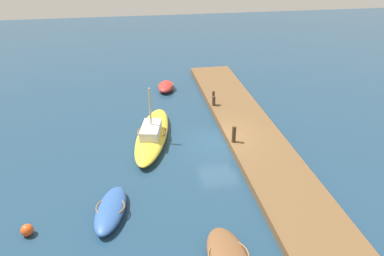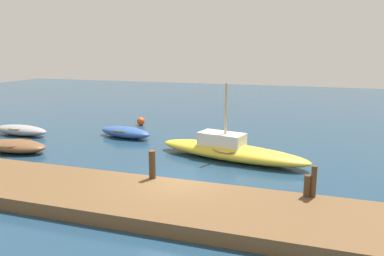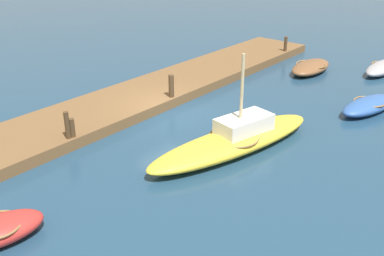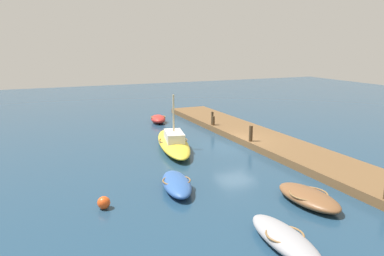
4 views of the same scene
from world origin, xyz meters
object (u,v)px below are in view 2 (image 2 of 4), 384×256
mooring_post_mid_east (307,186)px  mooring_post_east (314,182)px  sailboat_yellow (230,150)px  rowboat_brown (15,146)px  rowboat_grey (21,130)px  rowboat_blue (125,132)px  mooring_post_mid_west (152,165)px  marker_buoy (141,121)px

mooring_post_mid_east → mooring_post_east: mooring_post_east is taller
sailboat_yellow → rowboat_brown: size_ratio=2.23×
rowboat_grey → rowboat_blue: bearing=16.5°
rowboat_grey → mooring_post_east: 18.21m
mooring_post_mid_east → mooring_post_east: 0.25m
mooring_post_mid_west → marker_buoy: mooring_post_mid_west is taller
mooring_post_east → marker_buoy: 15.96m
mooring_post_mid_west → mooring_post_east: (5.76, 0.00, -0.00)m
mooring_post_east → sailboat_yellow: bearing=128.8°
rowboat_grey → mooring_post_mid_east: size_ratio=5.38×
mooring_post_mid_east → sailboat_yellow: bearing=127.4°
sailboat_yellow → mooring_post_mid_east: 6.12m
rowboat_grey → sailboat_yellow: bearing=-1.0°
rowboat_blue → mooring_post_east: (10.86, -7.33, 0.66)m
sailboat_yellow → rowboat_brown: (-10.76, -2.23, -0.13)m
rowboat_blue → sailboat_yellow: 7.40m
mooring_post_mid_west → marker_buoy: bearing=118.1°
rowboat_grey → rowboat_brown: size_ratio=1.10×
mooring_post_mid_west → marker_buoy: (-5.84, 10.94, -0.71)m
sailboat_yellow → marker_buoy: bearing=154.2°
mooring_post_mid_west → mooring_post_east: 5.76m
mooring_post_mid_west → marker_buoy: 12.42m
mooring_post_east → marker_buoy: bearing=136.7°
marker_buoy → rowboat_blue: bearing=-78.4°
rowboat_brown → rowboat_grey: bearing=127.1°
sailboat_yellow → rowboat_brown: bearing=-155.7°
rowboat_grey → sailboat_yellow: (13.35, -0.98, 0.13)m
rowboat_blue → mooring_post_mid_east: 12.96m
rowboat_blue → mooring_post_mid_east: (10.68, -7.33, 0.49)m
rowboat_blue → rowboat_grey: bearing=-154.7°
mooring_post_mid_east → marker_buoy: size_ratio=1.32×
rowboat_grey → mooring_post_mid_west: mooring_post_mid_west is taller
sailboat_yellow → mooring_post_mid_east: bearing=-40.0°
sailboat_yellow → mooring_post_east: (3.90, -4.85, 0.53)m
mooring_post_east → marker_buoy: size_ratio=1.93×
rowboat_grey → mooring_post_east: mooring_post_east is taller
rowboat_blue → mooring_post_east: mooring_post_east is taller
sailboat_yellow → mooring_post_mid_west: (-1.86, -4.85, 0.54)m
rowboat_grey → sailboat_yellow: 13.38m
sailboat_yellow → marker_buoy: size_ratio=14.32×
rowboat_brown → marker_buoy: rowboat_brown is taller
rowboat_grey → mooring_post_mid_west: 12.89m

